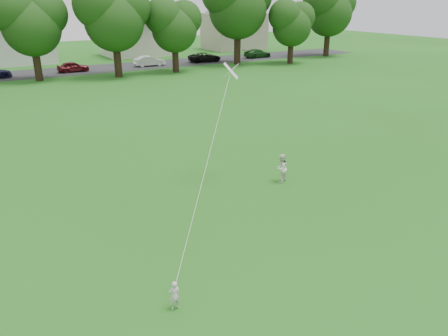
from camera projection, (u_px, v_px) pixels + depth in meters
ground at (231, 261)px, 13.72m from camera, size 160.00×160.00×0.00m
street at (32, 74)px, 47.48m from camera, size 90.00×7.00×0.01m
toddler at (175, 295)px, 11.47m from camera, size 0.33×0.23×0.86m
older_boy at (281, 168)px, 19.42m from camera, size 0.78×0.72×1.30m
kite at (209, 155)px, 14.86m from camera, size 3.47×4.04×10.16m
tree_row at (70, 12)px, 42.20m from camera, size 81.81×9.46×11.50m
parked_cars at (47, 68)px, 47.19m from camera, size 63.12×2.26×1.22m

